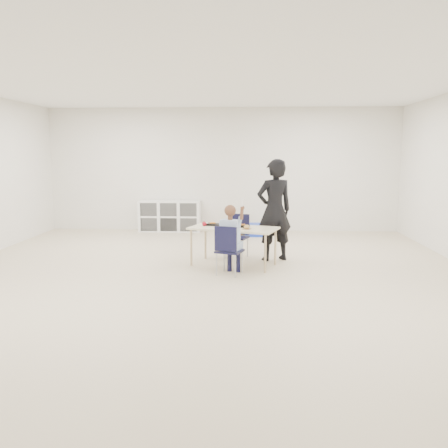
# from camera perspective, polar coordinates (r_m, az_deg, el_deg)

# --- Properties ---
(room) EXTENTS (9.00, 9.02, 2.80)m
(room) POSITION_cam_1_polar(r_m,az_deg,el_deg) (6.43, -2.37, 5.16)
(room) COLOR beige
(room) RESTS_ON ground
(table) EXTENTS (1.49, 1.07, 0.62)m
(table) POSITION_cam_1_polar(r_m,az_deg,el_deg) (7.54, 1.14, -2.68)
(table) COLOR #FEF4CB
(table) RESTS_ON ground
(chair_near) EXTENTS (0.45, 0.43, 0.74)m
(chair_near) POSITION_cam_1_polar(r_m,az_deg,el_deg) (6.97, 0.67, -3.13)
(chair_near) COLOR black
(chair_near) RESTS_ON ground
(chair_far) EXTENTS (0.45, 0.43, 0.74)m
(chair_far) POSITION_cam_1_polar(r_m,az_deg,el_deg) (8.09, 1.55, -1.50)
(chair_far) COLOR black
(chair_far) RESTS_ON ground
(child) EXTENTS (0.63, 0.63, 1.16)m
(child) POSITION_cam_1_polar(r_m,az_deg,el_deg) (6.93, 0.68, -1.41)
(child) COLOR #A0B7D8
(child) RESTS_ON chair_near
(lunch_tray_near) EXTENTS (0.26, 0.22, 0.03)m
(lunch_tray_near) POSITION_cam_1_polar(r_m,az_deg,el_deg) (7.52, 2.14, -0.25)
(lunch_tray_near) COLOR black
(lunch_tray_near) RESTS_ON table
(lunch_tray_far) EXTENTS (0.26, 0.22, 0.03)m
(lunch_tray_far) POSITION_cam_1_polar(r_m,az_deg,el_deg) (7.69, -1.31, -0.05)
(lunch_tray_far) COLOR black
(lunch_tray_far) RESTS_ON table
(milk_carton) EXTENTS (0.09, 0.09, 0.10)m
(milk_carton) POSITION_cam_1_polar(r_m,az_deg,el_deg) (7.37, 0.86, -0.15)
(milk_carton) COLOR white
(milk_carton) RESTS_ON table
(bread_roll) EXTENTS (0.09, 0.09, 0.07)m
(bread_roll) POSITION_cam_1_polar(r_m,az_deg,el_deg) (7.31, 2.75, -0.35)
(bread_roll) COLOR #DCB15A
(bread_roll) RESTS_ON table
(apple_near) EXTENTS (0.07, 0.07, 0.07)m
(apple_near) POSITION_cam_1_polar(r_m,az_deg,el_deg) (7.56, 0.17, -0.03)
(apple_near) COLOR maroon
(apple_near) RESTS_ON table
(apple_far) EXTENTS (0.07, 0.07, 0.07)m
(apple_far) POSITION_cam_1_polar(r_m,az_deg,el_deg) (7.62, -2.40, 0.03)
(apple_far) COLOR maroon
(apple_far) RESTS_ON table
(cubby_shelf) EXTENTS (1.40, 0.40, 0.70)m
(cubby_shelf) POSITION_cam_1_polar(r_m,az_deg,el_deg) (10.92, -6.53, 0.96)
(cubby_shelf) COLOR white
(cubby_shelf) RESTS_ON ground
(adult) EXTENTS (0.72, 0.60, 1.68)m
(adult) POSITION_cam_1_polar(r_m,az_deg,el_deg) (7.88, 6.07, 1.67)
(adult) COLOR black
(adult) RESTS_ON ground
(bin_red) EXTENTS (0.42, 0.50, 0.21)m
(bin_red) POSITION_cam_1_polar(r_m,az_deg,el_deg) (10.38, 0.92, -0.73)
(bin_red) COLOR red
(bin_red) RESTS_ON ground
(bin_yellow) EXTENTS (0.39, 0.48, 0.22)m
(bin_yellow) POSITION_cam_1_polar(r_m,az_deg,el_deg) (10.46, 1.44, -0.66)
(bin_yellow) COLOR yellow
(bin_yellow) RESTS_ON ground
(bin_blue) EXTENTS (0.41, 0.51, 0.24)m
(bin_blue) POSITION_cam_1_polar(r_m,az_deg,el_deg) (10.35, 3.59, -0.69)
(bin_blue) COLOR #1938BF
(bin_blue) RESTS_ON ground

